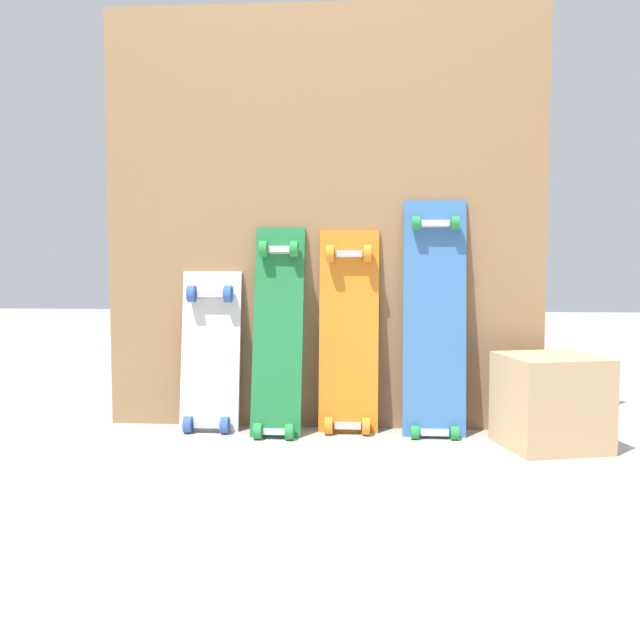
{
  "coord_description": "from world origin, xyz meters",
  "views": [
    {
      "loc": [
        0.25,
        -3.01,
        0.68
      ],
      "look_at": [
        0.0,
        -0.07,
        0.42
      ],
      "focal_mm": 45.76,
      "sensor_mm": 36.0,
      "label": 1
    }
  ],
  "objects_px": {
    "skateboard_green": "(278,340)",
    "skateboard_blue": "(435,328)",
    "skateboard_white": "(210,359)",
    "wooden_crate": "(551,402)",
    "skateboard_orange": "(349,340)"
  },
  "relations": [
    {
      "from": "skateboard_green",
      "to": "skateboard_blue",
      "type": "xyz_separation_m",
      "value": [
        0.57,
        0.03,
        0.05
      ]
    },
    {
      "from": "skateboard_blue",
      "to": "wooden_crate",
      "type": "relative_size",
      "value": 2.92
    },
    {
      "from": "skateboard_blue",
      "to": "wooden_crate",
      "type": "bearing_deg",
      "value": -24.11
    },
    {
      "from": "skateboard_white",
      "to": "skateboard_orange",
      "type": "xyz_separation_m",
      "value": [
        0.52,
        0.01,
        0.08
      ]
    },
    {
      "from": "skateboard_orange",
      "to": "skateboard_blue",
      "type": "bearing_deg",
      "value": -4.02
    },
    {
      "from": "wooden_crate",
      "to": "skateboard_white",
      "type": "bearing_deg",
      "value": 171.52
    },
    {
      "from": "skateboard_green",
      "to": "wooden_crate",
      "type": "height_order",
      "value": "skateboard_green"
    },
    {
      "from": "skateboard_green",
      "to": "skateboard_orange",
      "type": "distance_m",
      "value": 0.26
    },
    {
      "from": "skateboard_orange",
      "to": "skateboard_blue",
      "type": "distance_m",
      "value": 0.32
    },
    {
      "from": "skateboard_white",
      "to": "skateboard_green",
      "type": "bearing_deg",
      "value": -8.79
    },
    {
      "from": "skateboard_green",
      "to": "wooden_crate",
      "type": "xyz_separation_m",
      "value": [
        0.96,
        -0.14,
        -0.19
      ]
    },
    {
      "from": "skateboard_green",
      "to": "skateboard_white",
      "type": "bearing_deg",
      "value": 171.21
    },
    {
      "from": "skateboard_white",
      "to": "wooden_crate",
      "type": "xyz_separation_m",
      "value": [
        1.22,
        -0.18,
        -0.11
      ]
    },
    {
      "from": "skateboard_white",
      "to": "wooden_crate",
      "type": "relative_size",
      "value": 2.08
    },
    {
      "from": "skateboard_green",
      "to": "skateboard_blue",
      "type": "relative_size",
      "value": 0.89
    }
  ]
}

